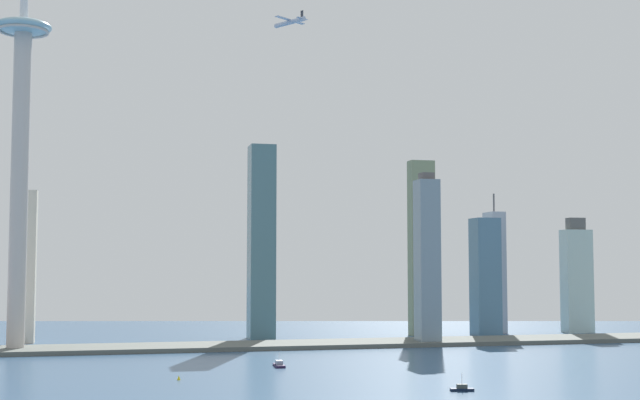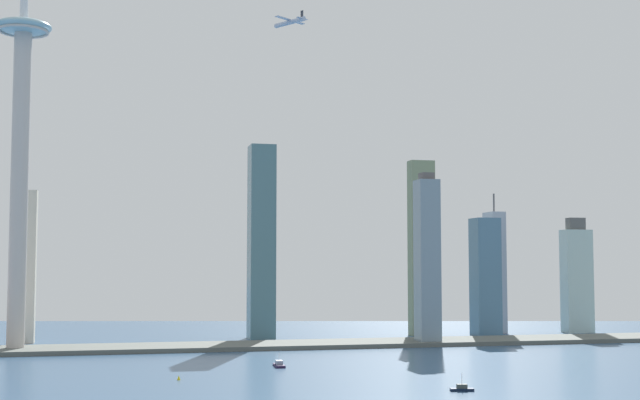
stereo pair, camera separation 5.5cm
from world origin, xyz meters
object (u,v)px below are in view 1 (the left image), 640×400
observation_tower (21,117)px  skyscraper_4 (495,272)px  skyscraper_5 (485,277)px  skyscraper_6 (261,241)px  boat_1 (279,364)px  boat_0 (462,389)px  channel_buoy_0 (179,378)px  skyscraper_3 (28,266)px  skyscraper_1 (427,261)px  skyscraper_2 (577,279)px  skyscraper_7 (422,248)px  airplane (289,22)px

observation_tower → skyscraper_4: bearing=12.0°
skyscraper_5 → skyscraper_6: 209.10m
boat_1 → boat_0: bearing=-147.5°
observation_tower → channel_buoy_0: bearing=-60.0°
observation_tower → channel_buoy_0: observation_tower is taller
skyscraper_3 → skyscraper_4: size_ratio=0.95×
skyscraper_1 → skyscraper_3: size_ratio=1.10×
skyscraper_5 → boat_1: skyscraper_5 is taller
skyscraper_1 → skyscraper_4: bearing=44.5°
skyscraper_2 → skyscraper_7: size_ratio=0.68×
skyscraper_2 → skyscraper_5: size_ratio=1.02×
boat_0 → boat_1: bearing=-48.3°
skyscraper_1 → skyscraper_4: 150.39m
skyscraper_4 → boat_1: size_ratio=7.29×
observation_tower → skyscraper_5: (402.76, 63.98, -121.58)m
skyscraper_5 → channel_buoy_0: bearing=-140.0°
skyscraper_5 → skyscraper_7: (-56.60, 14.05, 26.70)m
skyscraper_3 → boat_1: size_ratio=6.95×
skyscraper_3 → skyscraper_7: (345.88, -0.11, 17.15)m
boat_0 → channel_buoy_0: bearing=-16.9°
skyscraper_3 → skyscraper_5: size_ratio=1.18×
skyscraper_1 → skyscraper_2: size_ratio=1.27×
boat_1 → skyscraper_6: bearing=-3.2°
skyscraper_7 → boat_1: size_ratio=8.83×
skyscraper_7 → airplane: airplane is taller
skyscraper_7 → boat_0: (-101.75, -339.60, -79.14)m
skyscraper_4 → airplane: bearing=-154.8°
skyscraper_4 → boat_1: (-251.31, -225.30, -56.08)m
skyscraper_6 → skyscraper_4: bearing=3.2°
skyscraper_4 → channel_buoy_0: skyscraper_4 is taller
skyscraper_4 → airplane: 316.28m
skyscraper_7 → skyscraper_6: bearing=-179.9°
skyscraper_2 → skyscraper_1: bearing=-153.7°
skyscraper_3 → skyscraper_6: bearing=-0.1°
skyscraper_5 → airplane: airplane is taller
skyscraper_1 → skyscraper_7: size_ratio=0.87×
observation_tower → airplane: observation_tower is taller
skyscraper_2 → skyscraper_7: bearing=179.6°
observation_tower → skyscraper_5: 425.55m
skyscraper_3 → airplane: (202.49, -92.13, 194.33)m
skyscraper_1 → skyscraper_7: 97.96m
observation_tower → boat_0: observation_tower is taller
skyscraper_1 → skyscraper_2: (185.71, 91.72, -16.53)m
skyscraper_5 → skyscraper_6: (-206.24, 13.82, 31.52)m
boat_0 → observation_tower: bearing=-34.7°
skyscraper_1 → skyscraper_7: bearing=72.7°
skyscraper_7 → boat_0: bearing=-106.7°
observation_tower → skyscraper_2: size_ratio=3.43×
skyscraper_3 → airplane: airplane is taller
skyscraper_3 → skyscraper_4: 424.31m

